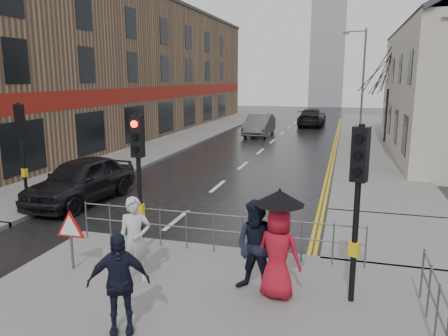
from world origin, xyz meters
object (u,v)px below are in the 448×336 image
Objects in this scene: pedestrian_d at (119,283)px; car_parked at (81,180)px; car_mid at (259,125)px; pedestrian_b at (257,247)px; pedestrian_a at (135,240)px; pedestrian_with_umbrella at (278,241)px.

car_parked is (-5.45, 7.13, -0.21)m from pedestrian_d.
car_parked is 19.94m from car_mid.
pedestrian_b is at bearing -78.76° from car_mid.
car_mid reaches higher than car_parked.
car_parked is (-4.84, 5.33, -0.24)m from pedestrian_a.
pedestrian_a is 1.03× the size of pedestrian_d.
car_mid is at bearing 87.51° from car_parked.
pedestrian_a is 25.23m from car_mid.
pedestrian_b is 1.07× the size of pedestrian_d.
pedestrian_d is 27.09m from car_mid.
pedestrian_a is 0.38× the size of car_parked.
pedestrian_d is 0.37× the size of car_parked.
car_mid is (2.49, 19.79, 0.02)m from car_parked.
car_mid is at bearing 69.47° from pedestrian_d.
pedestrian_d is (-2.35, -1.91, -0.27)m from pedestrian_with_umbrella.
pedestrian_d is at bearing -47.93° from car_parked.
pedestrian_with_umbrella reaches higher than pedestrian_d.
car_mid is (-5.32, 25.01, -0.47)m from pedestrian_with_umbrella.
pedestrian_b is 0.48m from pedestrian_with_umbrella.
pedestrian_b is (2.54, 0.19, 0.04)m from pedestrian_a.
pedestrian_with_umbrella is at bearing -29.10° from car_parked.
pedestrian_d is at bearing -95.96° from pedestrian_a.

